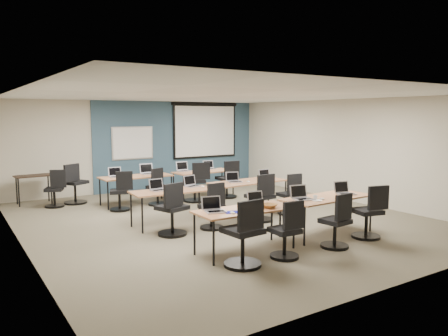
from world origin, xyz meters
TOP-DOWN VIEW (x-y plane):
  - floor at (0.00, 0.00)m, footprint 8.00×9.00m
  - ceiling at (0.00, 0.00)m, footprint 8.00×9.00m
  - wall_back at (0.00, 4.50)m, footprint 8.00×0.04m
  - wall_front at (0.00, -4.50)m, footprint 8.00×0.04m
  - wall_left at (-4.00, 0.00)m, footprint 0.04×9.00m
  - wall_right at (4.00, 0.00)m, footprint 0.04×9.00m
  - blue_accent_panel at (1.25, 4.47)m, footprint 5.50×0.04m
  - whiteboard at (-0.30, 4.43)m, footprint 1.28×0.03m
  - projector_screen at (2.20, 4.41)m, footprint 2.40×0.10m
  - training_table_front_left at (-0.89, -2.20)m, footprint 1.73×0.72m
  - training_table_front_right at (1.05, -2.15)m, footprint 1.87×0.78m
  - training_table_mid_left at (-1.11, 0.10)m, footprint 1.72×0.72m
  - training_table_mid_right at (0.96, 0.29)m, footprint 1.87×0.78m
  - training_table_back_left at (-0.95, 2.55)m, footprint 1.81×0.76m
  - training_table_back_right at (1.01, 2.47)m, footprint 1.70×0.71m
  - laptop_0 at (-1.45, -2.10)m, footprint 0.32×0.27m
  - mouse_0 at (-1.26, -2.36)m, footprint 0.07×0.11m
  - task_chair_0 at (-1.34, -2.80)m, footprint 0.58×0.58m
  - laptop_1 at (-0.51, -2.04)m, footprint 0.30×0.26m
  - mouse_1 at (-0.38, -2.30)m, footprint 0.08×0.10m
  - task_chair_1 at (-0.55, -2.85)m, footprint 0.47×0.47m
  - laptop_2 at (0.46, -2.09)m, footprint 0.35×0.30m
  - mouse_2 at (0.77, -2.30)m, footprint 0.09×0.12m
  - task_chair_2 at (0.54, -2.89)m, footprint 0.48×0.48m
  - laptop_3 at (1.54, -2.15)m, footprint 0.33×0.28m
  - mouse_3 at (1.58, -2.23)m, footprint 0.07×0.10m
  - task_chair_3 at (1.51, -2.78)m, footprint 0.53×0.53m
  - laptop_4 at (-1.38, 0.23)m, footprint 0.31×0.26m
  - mouse_4 at (-1.27, 0.04)m, footprint 0.08×0.12m
  - task_chair_4 at (-1.48, -0.66)m, footprint 0.57×0.56m
  - laptop_5 at (-0.54, 0.32)m, footprint 0.31×0.27m
  - mouse_5 at (-0.38, 0.11)m, footprint 0.09×0.12m
  - task_chair_5 at (-0.60, -0.67)m, footprint 0.47×0.47m
  - laptop_6 at (0.59, 0.34)m, footprint 0.31×0.26m
  - mouse_6 at (0.86, 0.14)m, footprint 0.07×0.10m
  - task_chair_6 at (0.63, -0.65)m, footprint 0.56×0.56m
  - laptop_7 at (1.48, 0.25)m, footprint 0.32×0.28m
  - mouse_7 at (1.59, 0.18)m, footprint 0.06×0.10m
  - task_chair_7 at (1.58, -0.50)m, footprint 0.47×0.47m
  - laptop_8 at (-1.45, 2.63)m, footprint 0.32×0.27m
  - mouse_8 at (-1.19, 2.54)m, footprint 0.08×0.11m
  - task_chair_8 at (-1.56, 1.98)m, footprint 0.50×0.48m
  - laptop_9 at (-0.54, 2.76)m, footprint 0.36×0.30m
  - mouse_9 at (-0.36, 2.45)m, footprint 0.07×0.10m
  - task_chair_9 at (-0.56, 2.09)m, footprint 0.52×0.48m
  - laptop_10 at (0.53, 2.76)m, footprint 0.34×0.29m
  - mouse_10 at (0.78, 2.56)m, footprint 0.09×0.11m
  - task_chair_10 at (0.50, 1.98)m, footprint 0.60×0.58m
  - laptop_11 at (1.39, 2.78)m, footprint 0.32×0.27m
  - mouse_11 at (1.76, 2.46)m, footprint 0.07×0.11m
  - task_chair_11 at (1.51, 2.00)m, footprint 0.56×0.56m
  - blue_mousepad at (-1.23, -2.29)m, footprint 0.27×0.25m
  - snack_bowl at (-0.51, -2.34)m, footprint 0.40×0.40m
  - snack_plate at (0.61, -2.33)m, footprint 0.22×0.22m
  - coffee_cup at (0.63, -2.27)m, footprint 0.08×0.08m
  - utility_table at (-3.16, 3.98)m, footprint 0.89×0.50m
  - spare_chair_a at (-2.28, 3.42)m, footprint 0.64×0.58m
  - spare_chair_b at (-2.79, 3.25)m, footprint 0.49×0.46m

SIDE VIEW (x-z plane):
  - floor at x=0.00m, z-range -0.01..0.01m
  - spare_chair_b at x=-2.79m, z-range -0.09..0.86m
  - task_chair_1 at x=-0.55m, z-range -0.09..0.87m
  - task_chair_5 at x=-0.60m, z-range -0.09..0.87m
  - task_chair_7 at x=1.58m, z-range -0.09..0.87m
  - task_chair_8 at x=-1.56m, z-range -0.09..0.88m
  - task_chair_9 at x=-0.56m, z-range -0.09..0.88m
  - task_chair_2 at x=0.54m, z-range -0.09..0.88m
  - task_chair_3 at x=1.51m, z-range -0.09..0.92m
  - task_chair_4 at x=-1.48m, z-range -0.09..0.94m
  - task_chair_11 at x=1.51m, z-range -0.09..0.95m
  - task_chair_6 at x=0.63m, z-range -0.09..0.95m
  - task_chair_0 at x=-1.34m, z-range -0.09..0.96m
  - task_chair_10 at x=0.50m, z-range -0.09..0.96m
  - spare_chair_a at x=-2.28m, z-range -0.09..0.97m
  - utility_table at x=-3.16m, z-range 0.28..1.03m
  - training_table_back_right at x=1.01m, z-range 0.32..1.05m
  - training_table_mid_left at x=-1.11m, z-range 0.32..1.05m
  - training_table_front_left at x=-0.89m, z-range 0.32..1.05m
  - training_table_back_left at x=-0.95m, z-range 0.32..1.05m
  - training_table_front_right at x=1.05m, z-range 0.32..1.05m
  - training_table_mid_right at x=0.96m, z-range 0.32..1.05m
  - blue_mousepad at x=-1.23m, z-range 0.73..0.74m
  - snack_plate at x=0.61m, z-range 0.73..0.74m
  - mouse_1 at x=-0.38m, z-range 0.73..0.76m
  - mouse_9 at x=-0.36m, z-range 0.73..0.76m
  - mouse_10 at x=0.78m, z-range 0.73..0.76m
  - mouse_3 at x=1.58m, z-range 0.73..0.76m
  - mouse_7 at x=1.59m, z-range 0.72..0.76m
  - mouse_8 at x=-1.19m, z-range 0.72..0.76m
  - mouse_6 at x=0.86m, z-range 0.72..0.76m
  - mouse_0 at x=-1.26m, z-range 0.72..0.76m
  - mouse_5 at x=-0.38m, z-range 0.72..0.76m
  - mouse_11 at x=1.76m, z-range 0.72..0.76m
  - mouse_4 at x=-1.27m, z-range 0.72..0.76m
  - mouse_2 at x=0.77m, z-range 0.72..0.76m
  - snack_bowl at x=-0.51m, z-range 0.73..0.81m
  - coffee_cup at x=0.63m, z-range 0.74..0.81m
  - laptop_1 at x=-0.51m, z-range 0.67..0.90m
  - laptop_6 at x=0.59m, z-range 0.67..0.91m
  - laptop_4 at x=-1.38m, z-range 0.67..0.91m
  - laptop_5 at x=-0.54m, z-range 0.67..0.91m
  - laptop_11 at x=1.39m, z-range 0.67..0.91m
  - laptop_0 at x=-1.45m, z-range 0.67..0.91m
  - laptop_8 at x=-1.45m, z-range 0.67..0.91m
  - laptop_7 at x=1.48m, z-range 0.67..0.91m
  - laptop_3 at x=1.54m, z-range 0.67..0.92m
  - laptop_10 at x=0.53m, z-range 0.66..0.92m
  - laptop_2 at x=0.46m, z-range 0.66..0.93m
  - laptop_9 at x=-0.54m, z-range 0.66..0.93m
  - wall_back at x=0.00m, z-range 0.00..2.70m
  - wall_front at x=0.00m, z-range 0.00..2.70m
  - wall_left at x=-4.00m, z-range 0.00..2.70m
  - wall_right at x=4.00m, z-range 0.00..2.70m
  - blue_accent_panel at x=1.25m, z-range 0.00..2.70m
  - whiteboard at x=-0.30m, z-range 0.96..1.94m
  - projector_screen at x=2.20m, z-range 0.98..2.80m
  - ceiling at x=0.00m, z-range 2.69..2.71m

